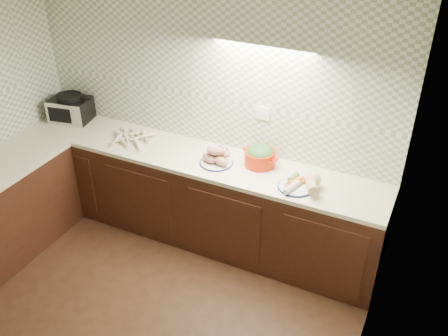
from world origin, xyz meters
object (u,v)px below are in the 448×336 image
at_px(onion_bowl, 221,152).
at_px(veg_plate, 304,182).
at_px(parsnip_pile, 132,139).
at_px(toaster_oven, 71,108).
at_px(dutch_oven, 260,155).
at_px(sweet_potato_plate, 217,157).

relative_size(onion_bowl, veg_plate, 0.34).
relative_size(parsnip_pile, onion_bowl, 3.25).
relative_size(toaster_oven, dutch_oven, 1.26).
bearing_deg(onion_bowl, sweet_potato_plate, -81.16).
bearing_deg(toaster_oven, dutch_oven, -9.59).
bearing_deg(sweet_potato_plate, dutch_oven, 21.38).
height_order(parsnip_pile, dutch_oven, dutch_oven).
height_order(parsnip_pile, sweet_potato_plate, sweet_potato_plate).
height_order(sweet_potato_plate, veg_plate, sweet_potato_plate).
xyz_separation_m(sweet_potato_plate, onion_bowl, (-0.02, 0.15, -0.03)).
relative_size(sweet_potato_plate, dutch_oven, 0.86).
bearing_deg(onion_bowl, parsnip_pile, -170.80).
xyz_separation_m(onion_bowl, veg_plate, (0.85, -0.18, 0.01)).
relative_size(parsnip_pile, dutch_oven, 1.21).
bearing_deg(veg_plate, dutch_oven, 159.00).
bearing_deg(onion_bowl, dutch_oven, -0.60).
relative_size(toaster_oven, veg_plate, 1.16).
distance_m(parsnip_pile, sweet_potato_plate, 0.91).
distance_m(onion_bowl, dutch_oven, 0.39).
bearing_deg(dutch_oven, veg_plate, -6.60).
height_order(sweet_potato_plate, onion_bowl, sweet_potato_plate).
bearing_deg(parsnip_pile, sweet_potato_plate, -0.12).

